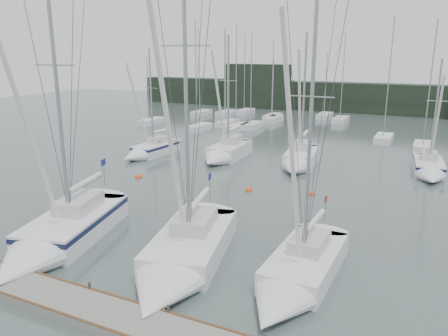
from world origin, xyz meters
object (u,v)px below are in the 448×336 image
object	(u,v)px
sailboat_near_right	(294,280)
sailboat_mid_b	(224,154)
sailboat_mid_c	(299,161)
buoy_b	(312,195)
buoy_c	(138,177)
sailboat_mid_d	(430,170)
sailboat_near_center	(179,263)
buoy_a	(249,190)
sailboat_mid_a	(148,151)
sailboat_near_left	(55,238)

from	to	relation	value
sailboat_near_right	sailboat_mid_b	distance (m)	24.16
sailboat_mid_b	sailboat_mid_c	xyz separation A→B (m)	(7.39, 0.48, -0.01)
buoy_b	buoy_c	world-z (taller)	buoy_c
sailboat_near_right	sailboat_mid_b	xyz separation A→B (m)	(-13.31, 20.17, 0.11)
sailboat_mid_b	buoy_c	xyz separation A→B (m)	(-3.77, -8.55, -0.63)
sailboat_mid_c	buoy_c	bearing A→B (deg)	-148.21
sailboat_mid_d	buoy_b	bearing A→B (deg)	-134.46
sailboat_mid_d	buoy_c	world-z (taller)	sailboat_mid_d
sailboat_near_center	buoy_a	world-z (taller)	sailboat_near_center
sailboat_near_right	sailboat_mid_c	size ratio (longest dim) A/B	1.12
sailboat_mid_a	buoy_c	xyz separation A→B (m)	(3.76, -6.57, -0.56)
sailboat_near_center	sailboat_mid_c	xyz separation A→B (m)	(-0.61, 21.62, 0.03)
buoy_b	buoy_c	bearing A→B (deg)	-172.35
buoy_a	buoy_c	bearing A→B (deg)	-175.28
sailboat_mid_c	sailboat_near_left	bearing A→B (deg)	-113.82
sailboat_near_center	sailboat_mid_d	bearing A→B (deg)	53.37
buoy_a	buoy_b	bearing A→B (deg)	13.72
sailboat_mid_a	sailboat_mid_c	size ratio (longest dim) A/B	0.89
buoy_a	buoy_c	size ratio (longest dim) A/B	0.88
sailboat_mid_c	buoy_b	distance (m)	7.79
buoy_c	sailboat_near_right	bearing A→B (deg)	-34.21
sailboat_near_left	sailboat_mid_c	xyz separation A→B (m)	(6.63, 22.22, -0.04)
sailboat_near_center	sailboat_mid_a	bearing A→B (deg)	115.38
sailboat_near_left	buoy_c	size ratio (longest dim) A/B	25.31
sailboat_mid_b	sailboat_near_center	bearing A→B (deg)	-71.93
sailboat_near_center	sailboat_near_right	distance (m)	5.40
sailboat_near_center	sailboat_mid_c	world-z (taller)	sailboat_near_center
sailboat_mid_a	sailboat_mid_b	distance (m)	7.79
sailboat_mid_d	buoy_b	size ratio (longest dim) A/B	20.53
sailboat_near_left	sailboat_near_center	bearing A→B (deg)	-9.89
sailboat_mid_d	sailboat_mid_c	bearing A→B (deg)	-173.51
sailboat_near_right	buoy_c	xyz separation A→B (m)	(-17.08, 11.61, -0.52)
sailboat_mid_d	buoy_c	bearing A→B (deg)	-158.04
buoy_b	buoy_c	distance (m)	14.39
sailboat_near_right	sailboat_mid_b	world-z (taller)	sailboat_near_right
sailboat_near_center	buoy_b	world-z (taller)	sailboat_near_center
sailboat_mid_c	buoy_c	xyz separation A→B (m)	(-11.16, -9.03, -0.62)
sailboat_mid_a	buoy_a	xyz separation A→B (m)	(13.45, -5.77, -0.56)
sailboat_near_left	sailboat_near_center	distance (m)	7.27
sailboat_near_center	sailboat_near_left	bearing A→B (deg)	171.10
sailboat_near_center	sailboat_mid_a	size ratio (longest dim) A/B	1.58
sailboat_near_center	sailboat_mid_a	distance (m)	24.66
sailboat_near_center	sailboat_near_right	size ratio (longest dim) A/B	1.25
buoy_b	buoy_c	xyz separation A→B (m)	(-14.26, -1.92, 0.00)
sailboat_near_right	sailboat_mid_d	xyz separation A→B (m)	(4.80, 22.88, 0.01)
sailboat_mid_b	buoy_c	distance (m)	9.37
buoy_a	sailboat_mid_b	bearing A→B (deg)	127.34
sailboat_near_left	buoy_a	size ratio (longest dim) A/B	28.78
buoy_a	sailboat_mid_d	bearing A→B (deg)	40.63
sailboat_mid_d	buoy_a	distance (m)	16.08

